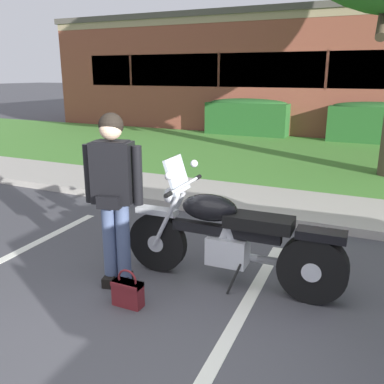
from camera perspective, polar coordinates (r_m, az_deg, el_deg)
ground_plane at (r=3.34m, az=-2.11°, el=-22.08°), size 140.00×140.00×0.00m
curb_strip at (r=6.07m, az=12.23°, el=-3.68°), size 60.00×0.20×0.12m
concrete_walk at (r=6.87m, az=13.88°, el=-1.67°), size 60.00×1.50×0.08m
grass_lawn at (r=10.74m, az=18.31°, el=4.18°), size 60.00×6.54×0.06m
stall_stripe_1 at (r=3.40m, az=3.54°, el=-21.23°), size 0.32×4.40×0.01m
motorcycle at (r=4.14m, az=6.24°, el=-6.42°), size 2.24×0.82×1.26m
rider_person at (r=4.06m, az=-10.56°, el=0.43°), size 0.56×0.36×1.70m
handbag at (r=3.96m, az=-8.69°, el=-13.14°), size 0.28×0.13×0.36m
hedge_left at (r=14.37m, az=7.55°, el=10.10°), size 2.74×0.90×1.24m
hedge_center_left at (r=13.69m, az=23.70°, el=8.65°), size 2.70×0.90×1.24m
brick_building at (r=19.48m, az=20.15°, el=14.89°), size 21.01×11.31×4.09m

